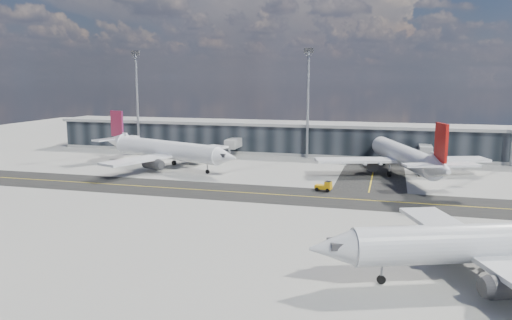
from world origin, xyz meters
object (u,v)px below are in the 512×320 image
(airliner_redtail, at_px, (405,156))
(baggage_tug, at_px, (325,186))
(airliner_af, at_px, (165,150))
(airliner_near, at_px, (501,243))
(service_van, at_px, (421,164))

(airliner_redtail, relative_size, baggage_tug, 13.17)
(airliner_af, relative_size, airliner_redtail, 0.95)
(airliner_near, bearing_deg, service_van, -17.13)
(airliner_near, distance_m, service_van, 68.71)
(airliner_af, xyz_separation_m, airliner_redtail, (55.09, 3.47, 0.14))
(airliner_af, xyz_separation_m, airliner_near, (63.77, -52.43, -0.21))
(airliner_near, bearing_deg, airliner_redtail, -12.10)
(baggage_tug, height_order, service_van, baggage_tug)
(airliner_af, bearing_deg, service_van, 126.86)
(airliner_af, height_order, airliner_redtail, airliner_redtail)
(airliner_redtail, distance_m, service_van, 13.74)
(airliner_af, distance_m, airliner_near, 82.55)
(service_van, bearing_deg, baggage_tug, -139.96)
(airliner_af, relative_size, airliner_near, 1.05)
(airliner_redtail, relative_size, airliner_near, 1.10)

